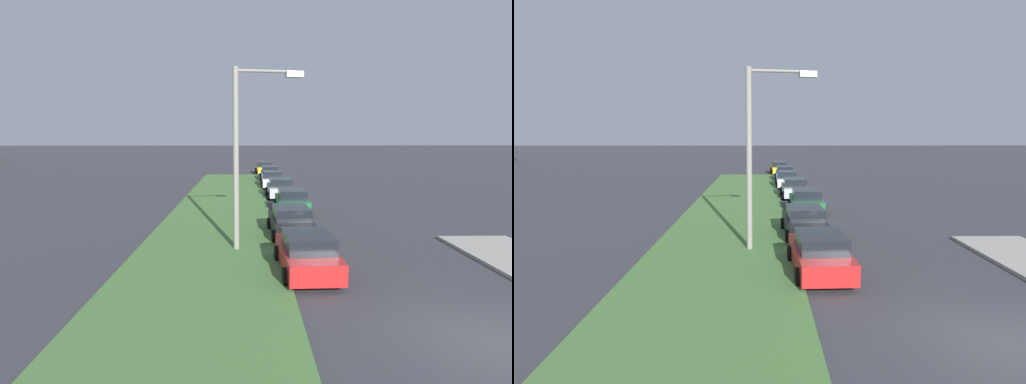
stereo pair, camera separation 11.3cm
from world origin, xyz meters
TOP-DOWN VIEW (x-y plane):
  - ground at (0.00, 0.00)m, footprint 300.00×300.00m
  - grass_median at (10.00, 7.56)m, footprint 60.00×6.00m
  - parked_car_red at (5.21, 3.87)m, footprint 4.36×2.13m
  - parked_car_black at (10.60, 3.89)m, footprint 4.35×2.11m
  - parked_car_green at (16.79, 3.18)m, footprint 4.31×2.03m
  - parked_car_silver at (23.09, 3.42)m, footprint 4.31×2.04m
  - parked_car_white at (29.13, 3.65)m, footprint 4.31×2.04m
  - parked_car_blue at (34.78, 3.55)m, footprint 4.36×2.13m
  - parked_car_yellow at (41.52, 3.84)m, footprint 4.36×2.13m
  - streetlight at (8.17, 6.06)m, footprint 0.68×2.87m

SIDE VIEW (x-z plane):
  - ground at x=0.00m, z-range 0.00..0.00m
  - grass_median at x=10.00m, z-range 0.00..0.12m
  - parked_car_red at x=5.21m, z-range -0.02..1.45m
  - parked_car_black at x=10.60m, z-range -0.02..1.45m
  - parked_car_green at x=16.79m, z-range -0.02..1.45m
  - parked_car_silver at x=23.09m, z-range -0.02..1.45m
  - parked_car_white at x=29.13m, z-range -0.02..1.45m
  - parked_car_blue at x=34.78m, z-range -0.02..1.45m
  - parked_car_yellow at x=41.52m, z-range -0.02..1.45m
  - streetlight at x=8.17m, z-range 0.64..8.14m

